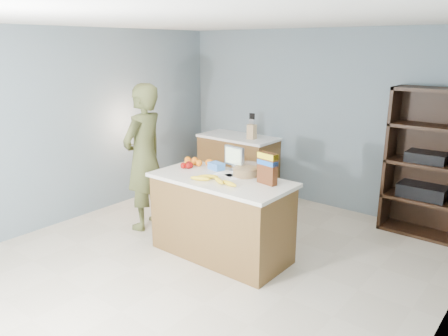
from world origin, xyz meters
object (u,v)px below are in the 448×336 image
Objects in this scene: tv at (234,157)px; counter_peninsula at (221,220)px; person at (144,158)px; shelving_unit at (427,166)px; cereal_box at (267,166)px.

counter_peninsula is at bearing -78.44° from tv.
counter_peninsula is 1.36m from person.
cereal_box is (-1.05, -1.91, 0.23)m from shelving_unit.
shelving_unit is at bearing 47.10° from tv.
counter_peninsula is at bearing -127.11° from shelving_unit.
person is at bearing -144.27° from shelving_unit.
person is 1.24m from tv.
tv is at bearing 101.56° from counter_peninsula.
tv is at bearing 162.61° from cereal_box.
counter_peninsula is at bearing 78.67° from person.
shelving_unit is at bearing 52.89° from counter_peninsula.
cereal_box is (0.50, 0.14, 0.67)m from counter_peninsula.
counter_peninsula is 0.72m from tv.
shelving_unit is 2.38m from tv.
cereal_box reaches higher than counter_peninsula.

